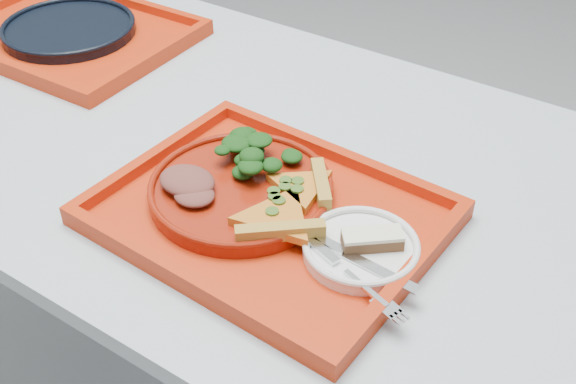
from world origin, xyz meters
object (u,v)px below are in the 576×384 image
(tray_main, at_px, (269,217))
(dinner_plate, at_px, (241,192))
(tray_far, at_px, (70,37))
(dessert_bar, at_px, (372,239))
(navy_plate, at_px, (69,30))

(tray_main, xyz_separation_m, dinner_plate, (-0.05, 0.01, 0.02))
(tray_main, relative_size, tray_far, 1.00)
(tray_main, distance_m, dessert_bar, 0.16)
(dinner_plate, distance_m, navy_plate, 0.64)
(tray_far, bearing_deg, navy_plate, 0.00)
(navy_plate, bearing_deg, tray_main, -19.90)
(dinner_plate, height_order, dessert_bar, dessert_bar)
(dinner_plate, height_order, navy_plate, dinner_plate)
(tray_far, bearing_deg, dessert_bar, -17.25)
(tray_main, bearing_deg, navy_plate, 162.45)
(tray_main, height_order, tray_far, same)
(dinner_plate, relative_size, navy_plate, 1.00)
(tray_far, xyz_separation_m, navy_plate, (0.00, 0.00, 0.01))
(tray_main, xyz_separation_m, navy_plate, (-0.65, 0.24, 0.01))
(navy_plate, height_order, dessert_bar, dessert_bar)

